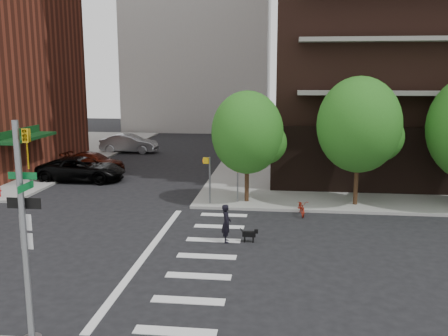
{
  "coord_description": "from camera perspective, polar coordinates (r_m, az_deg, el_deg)",
  "views": [
    {
      "loc": [
        5.91,
        -18.84,
        7.26
      ],
      "look_at": [
        3.0,
        6.0,
        2.5
      ],
      "focal_mm": 40.0,
      "sensor_mm": 36.0,
      "label": 1
    }
  ],
  "objects": [
    {
      "name": "tree_b",
      "position": [
        27.78,
        15.17,
        4.79
      ],
      "size": [
        4.5,
        4.5,
        6.65
      ],
      "color": "#301E11",
      "rests_on": "sidewalk_ne"
    },
    {
      "name": "dog",
      "position": [
        21.95,
        2.98,
        -7.54
      ],
      "size": [
        0.68,
        0.19,
        0.58
      ],
      "rotation": [
        0.0,
        0.0,
        -0.01
      ],
      "color": "black",
      "rests_on": "ground"
    },
    {
      "name": "parked_car_maroon",
      "position": [
        38.93,
        -14.68,
        0.7
      ],
      "size": [
        2.32,
        4.9,
        1.38
      ],
      "primitive_type": "imported",
      "rotation": [
        0.0,
        0.0,
        1.49
      ],
      "color": "#401209",
      "rests_on": "ground"
    },
    {
      "name": "tree_a",
      "position": [
        27.6,
        2.67,
        4.07
      ],
      "size": [
        4.0,
        4.0,
        5.9
      ],
      "color": "#301E11",
      "rests_on": "sidewalk_ne"
    },
    {
      "name": "pedestrian_signal",
      "position": [
        27.54,
        -0.95,
        -0.55
      ],
      "size": [
        2.18,
        0.67,
        2.6
      ],
      "color": "slate",
      "rests_on": "sidewalk_ne"
    },
    {
      "name": "scooter",
      "position": [
        26.28,
        8.86,
        -4.47
      ],
      "size": [
        0.73,
        1.61,
        0.82
      ],
      "primitive_type": "imported",
      "rotation": [
        0.0,
        0.0,
        0.13
      ],
      "color": "#961809",
      "rests_on": "ground"
    },
    {
      "name": "traffic_signal",
      "position": [
        13.8,
        -21.61,
        -9.32
      ],
      "size": [
        0.9,
        0.75,
        6.0
      ],
      "color": "slate",
      "rests_on": "sidewalk_s"
    },
    {
      "name": "parked_car_black",
      "position": [
        35.4,
        -15.94,
        -0.13
      ],
      "size": [
        2.79,
        5.91,
        1.63
      ],
      "primitive_type": "imported",
      "rotation": [
        0.0,
        0.0,
        1.59
      ],
      "color": "black",
      "rests_on": "ground"
    },
    {
      "name": "dog_walker",
      "position": [
        21.79,
        0.27,
        -6.34
      ],
      "size": [
        0.68,
        0.51,
        1.7
      ],
      "primitive_type": "imported",
      "rotation": [
        0.0,
        0.0,
        1.74
      ],
      "color": "black",
      "rests_on": "ground"
    },
    {
      "name": "ground",
      "position": [
        21.04,
        -10.21,
        -9.59
      ],
      "size": [
        120.0,
        120.0,
        0.0
      ],
      "primitive_type": "plane",
      "color": "black",
      "rests_on": "ground"
    },
    {
      "name": "parked_car_silver",
      "position": [
        47.16,
        -10.78,
        2.78
      ],
      "size": [
        1.89,
        5.25,
        1.72
      ],
      "primitive_type": "imported",
      "rotation": [
        0.0,
        0.0,
        1.56
      ],
      "color": "gray",
      "rests_on": "ground"
    },
    {
      "name": "crosswalk",
      "position": [
        20.53,
        -4.21,
        -9.95
      ],
      "size": [
        3.85,
        13.0,
        0.01
      ],
      "color": "silver",
      "rests_on": "ground"
    }
  ]
}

